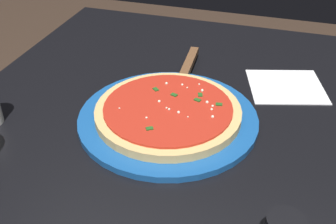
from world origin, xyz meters
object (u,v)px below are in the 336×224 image
object	(u,v)px
pizza_server	(186,72)
napkin_folded_right	(286,86)
pizza	(168,111)
serving_plate	(168,118)

from	to	relation	value
pizza_server	napkin_folded_right	distance (m)	0.21
pizza	pizza_server	size ratio (longest dim) A/B	1.19
pizza	serving_plate	bearing A→B (deg)	-46.77
pizza_server	napkin_folded_right	bearing A→B (deg)	98.05
serving_plate	pizza_server	bearing A→B (deg)	-176.47
serving_plate	pizza	size ratio (longest dim) A/B	1.24
serving_plate	pizza_server	distance (m)	0.16
pizza	napkin_folded_right	world-z (taller)	pizza
pizza	napkin_folded_right	size ratio (longest dim) A/B	1.77
serving_plate	napkin_folded_right	size ratio (longest dim) A/B	2.19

